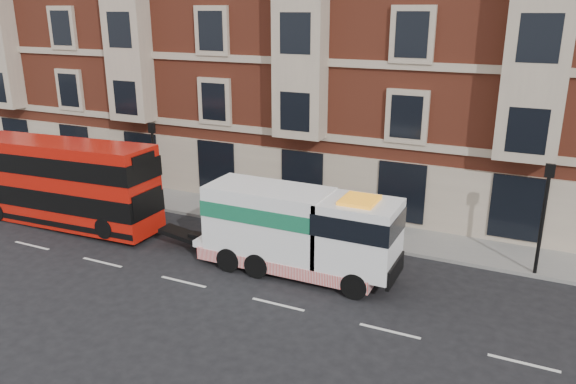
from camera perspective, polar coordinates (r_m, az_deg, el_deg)
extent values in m
plane|color=black|center=(21.88, -10.57, -8.97)|extent=(120.00, 120.00, 0.00)
cube|color=slate|center=(27.70, -1.57, -2.54)|extent=(90.00, 3.00, 0.15)
cube|color=brown|center=(32.61, 5.32, 16.57)|extent=(45.00, 12.00, 18.00)
cylinder|color=black|center=(29.15, -13.38, 2.32)|extent=(0.14, 0.14, 4.00)
cube|color=black|center=(28.67, -13.69, 6.36)|extent=(0.35, 0.15, 0.50)
cylinder|color=black|center=(23.12, 24.39, -3.02)|extent=(0.14, 0.14, 4.00)
cube|color=black|center=(22.51, 25.08, 1.98)|extent=(0.35, 0.15, 0.50)
cube|color=red|center=(28.37, -22.01, 0.91)|extent=(9.97, 2.23, 3.92)
cube|color=black|center=(28.53, -21.88, -0.20)|extent=(10.01, 2.29, 0.93)
cube|color=black|center=(28.11, -22.25, 2.90)|extent=(10.01, 2.29, 0.89)
cylinder|color=black|center=(31.93, -24.54, -0.65)|extent=(0.93, 0.28, 0.93)
cylinder|color=black|center=(25.81, -18.10, -3.50)|extent=(0.93, 0.28, 0.93)
cylinder|color=black|center=(27.19, -15.24, -2.13)|extent=(0.93, 0.28, 0.93)
cube|color=white|center=(21.94, 0.57, -6.10)|extent=(8.01, 2.05, 0.27)
cube|color=white|center=(20.63, 7.13, -4.38)|extent=(2.85, 2.23, 2.58)
cube|color=white|center=(21.91, -1.96, -2.74)|extent=(4.81, 2.23, 2.58)
cube|color=#176A47|center=(21.76, -1.97, -1.64)|extent=(4.85, 2.27, 0.62)
cube|color=red|center=(22.14, 0.15, -6.75)|extent=(7.12, 2.29, 0.49)
cylinder|color=black|center=(20.32, 6.77, -9.44)|extent=(0.98, 0.31, 0.98)
cylinder|color=black|center=(22.05, 8.48, -7.21)|extent=(0.98, 0.31, 0.98)
cylinder|color=black|center=(21.71, -3.14, -7.44)|extent=(0.98, 0.36, 0.98)
cylinder|color=black|center=(23.33, -0.78, -5.52)|extent=(0.98, 0.36, 0.98)
cylinder|color=black|center=(22.28, -5.98, -6.82)|extent=(0.98, 0.36, 0.98)
cylinder|color=black|center=(23.86, -3.48, -5.00)|extent=(0.98, 0.36, 0.98)
cube|color=white|center=(34.13, -26.08, 1.75)|extent=(5.33, 3.08, 2.61)
cylinder|color=black|center=(36.16, -25.67, 1.12)|extent=(0.80, 0.42, 0.76)
cylinder|color=black|center=(32.59, -26.08, -0.66)|extent=(0.80, 0.42, 0.76)
cylinder|color=black|center=(33.39, -23.19, 0.15)|extent=(0.80, 0.42, 0.76)
imported|color=#182931|center=(34.16, -21.56, 1.66)|extent=(0.66, 0.58, 1.51)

